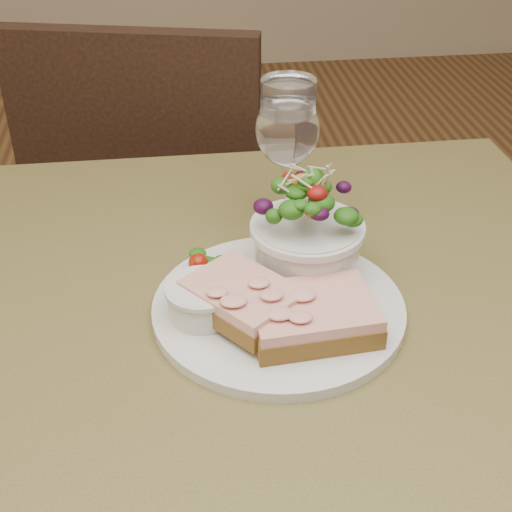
{
  "coord_description": "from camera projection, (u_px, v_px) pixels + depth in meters",
  "views": [
    {
      "loc": [
        -0.1,
        -0.58,
        1.22
      ],
      "look_at": [
        -0.02,
        0.03,
        0.81
      ],
      "focal_mm": 50.0,
      "sensor_mm": 36.0,
      "label": 1
    }
  ],
  "objects": [
    {
      "name": "garnish",
      "position": [
        207.0,
        262.0,
        0.8
      ],
      "size": [
        0.05,
        0.04,
        0.02
      ],
      "color": "#10380A",
      "rests_on": "dinner_plate"
    },
    {
      "name": "wine_glass",
      "position": [
        287.0,
        134.0,
        0.84
      ],
      "size": [
        0.08,
        0.08,
        0.18
      ],
      "color": "white",
      "rests_on": "cafe_table"
    },
    {
      "name": "dinner_plate",
      "position": [
        278.0,
        308.0,
        0.75
      ],
      "size": [
        0.27,
        0.27,
        0.01
      ],
      "primitive_type": "cylinder",
      "color": "silver",
      "rests_on": "cafe_table"
    },
    {
      "name": "ramekin",
      "position": [
        202.0,
        299.0,
        0.72
      ],
      "size": [
        0.07,
        0.07,
        0.04
      ],
      "color": "silver",
      "rests_on": "dinner_plate"
    },
    {
      "name": "sandwich_front",
      "position": [
        312.0,
        315.0,
        0.7
      ],
      "size": [
        0.13,
        0.1,
        0.03
      ],
      "rotation": [
        0.0,
        0.0,
        0.08
      ],
      "color": "#4E3114",
      "rests_on": "dinner_plate"
    },
    {
      "name": "cafe_table",
      "position": [
        275.0,
        387.0,
        0.8
      ],
      "size": [
        0.8,
        0.8,
        0.75
      ],
      "color": "#47401E",
      "rests_on": "ground"
    },
    {
      "name": "salad_bowl",
      "position": [
        308.0,
        226.0,
        0.76
      ],
      "size": [
        0.12,
        0.12,
        0.13
      ],
      "color": "silver",
      "rests_on": "dinner_plate"
    },
    {
      "name": "sandwich_back",
      "position": [
        242.0,
        298.0,
        0.72
      ],
      "size": [
        0.13,
        0.14,
        0.03
      ],
      "rotation": [
        0.0,
        0.0,
        -0.88
      ],
      "color": "#4E3114",
      "rests_on": "dinner_plate"
    },
    {
      "name": "chair_far",
      "position": [
        173.0,
        284.0,
        1.57
      ],
      "size": [
        0.51,
        0.51,
        0.9
      ],
      "rotation": [
        0.0,
        0.0,
        2.9
      ],
      "color": "black",
      "rests_on": "ground"
    }
  ]
}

